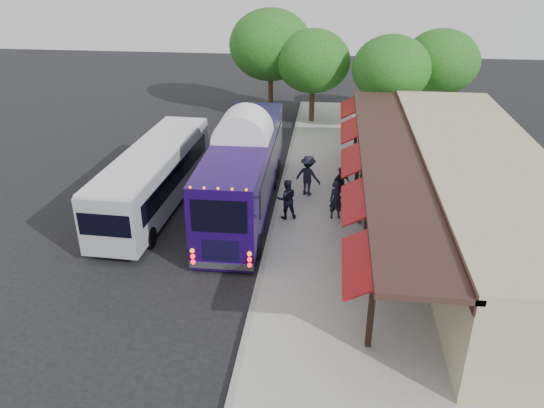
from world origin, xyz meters
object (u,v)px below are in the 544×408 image
at_px(coach_bus, 244,168).
at_px(city_bus, 155,176).
at_px(ped_a, 336,200).
at_px(ped_c, 341,184).
at_px(ped_d, 308,176).
at_px(sign_board, 380,220).
at_px(ped_b, 287,199).

relative_size(coach_bus, city_bus, 1.11).
distance_m(ped_a, ped_c, 1.94).
bearing_deg(city_bus, ped_d, 16.86).
bearing_deg(ped_a, sign_board, -52.42).
xyz_separation_m(city_bus, sign_board, (10.10, -1.98, -0.67)).
height_order(ped_c, sign_board, ped_c).
xyz_separation_m(ped_a, ped_d, (-1.37, 2.33, 0.13)).
height_order(ped_a, sign_board, ped_a).
relative_size(ped_c, sign_board, 1.50).
bearing_deg(ped_a, ped_c, 70.94).
relative_size(ped_b, ped_c, 1.11).
bearing_deg(ped_a, coach_bus, 155.16).
distance_m(city_bus, sign_board, 10.31).
relative_size(city_bus, ped_b, 5.79).
distance_m(coach_bus, ped_b, 2.51).
xyz_separation_m(ped_a, ped_c, (0.20, 1.93, -0.04)).
bearing_deg(ped_b, ped_c, -150.59).
bearing_deg(coach_bus, city_bus, -175.96).
height_order(city_bus, ped_b, city_bus).
relative_size(ped_b, sign_board, 1.67).
distance_m(coach_bus, ped_d, 3.31).
bearing_deg(ped_c, sign_board, 81.02).
distance_m(ped_c, ped_d, 1.63).
relative_size(coach_bus, ped_a, 6.75).
bearing_deg(sign_board, city_bus, 151.34).
xyz_separation_m(ped_a, ped_b, (-2.16, -0.25, 0.05)).
bearing_deg(ped_b, ped_a, 173.27).
height_order(ped_a, ped_d, ped_d).
distance_m(city_bus, ped_b, 6.23).
distance_m(ped_b, ped_c, 3.21).
bearing_deg(sign_board, coach_bus, 141.32).
height_order(coach_bus, ped_c, coach_bus).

